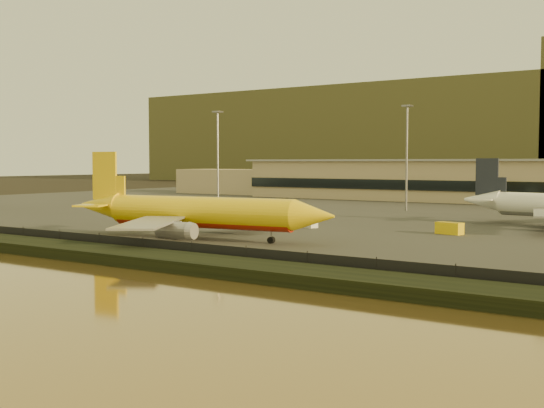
# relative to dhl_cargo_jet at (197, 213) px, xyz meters

# --- Properties ---
(ground) EXTENTS (900.00, 900.00, 0.00)m
(ground) POSITION_rel_dhl_cargo_jet_xyz_m (12.56, -5.13, -4.21)
(ground) COLOR black
(ground) RESTS_ON ground
(embankment) EXTENTS (320.00, 7.00, 1.40)m
(embankment) POSITION_rel_dhl_cargo_jet_xyz_m (12.56, -22.13, -3.51)
(embankment) COLOR black
(embankment) RESTS_ON ground
(tarmac) EXTENTS (320.00, 220.00, 0.20)m
(tarmac) POSITION_rel_dhl_cargo_jet_xyz_m (12.56, 89.87, -4.11)
(tarmac) COLOR #2D2D2D
(tarmac) RESTS_ON ground
(perimeter_fence) EXTENTS (300.00, 0.05, 2.20)m
(perimeter_fence) POSITION_rel_dhl_cargo_jet_xyz_m (12.56, -18.13, -2.91)
(perimeter_fence) COLOR black
(perimeter_fence) RESTS_ON tarmac
(terminal_building) EXTENTS (202.00, 25.00, 12.60)m
(terminal_building) POSITION_rel_dhl_cargo_jet_xyz_m (-1.97, 120.42, 2.03)
(terminal_building) COLOR tan
(terminal_building) RESTS_ON tarmac
(apron_light_masts) EXTENTS (152.20, 12.20, 25.40)m
(apron_light_masts) POSITION_rel_dhl_cargo_jet_xyz_m (27.56, 69.87, 11.49)
(apron_light_masts) COLOR slate
(apron_light_masts) RESTS_ON tarmac
(dhl_cargo_jet) EXTENTS (45.01, 43.71, 13.45)m
(dhl_cargo_jet) POSITION_rel_dhl_cargo_jet_xyz_m (0.00, 0.00, 0.00)
(dhl_cargo_jet) COLOR yellow
(dhl_cargo_jet) RESTS_ON tarmac
(gse_vehicle_yellow) EXTENTS (4.65, 2.85, 1.95)m
(gse_vehicle_yellow) POSITION_rel_dhl_cargo_jet_xyz_m (29.61, 28.46, -3.04)
(gse_vehicle_yellow) COLOR yellow
(gse_vehicle_yellow) RESTS_ON tarmac
(gse_vehicle_white) EXTENTS (4.17, 2.75, 1.73)m
(gse_vehicle_white) POSITION_rel_dhl_cargo_jet_xyz_m (4.42, 25.39, -3.15)
(gse_vehicle_white) COLOR white
(gse_vehicle_white) RESTS_ON tarmac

